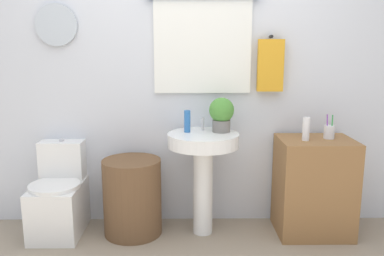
# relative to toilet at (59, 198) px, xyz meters

# --- Properties ---
(back_wall) EXTENTS (4.40, 0.18, 2.60)m
(back_wall) POSITION_rel_toilet_xyz_m (0.96, 0.27, 1.03)
(back_wall) COLOR silver
(back_wall) RESTS_ON ground_plane
(toilet) EXTENTS (0.38, 0.51, 0.72)m
(toilet) POSITION_rel_toilet_xyz_m (0.00, 0.00, 0.00)
(toilet) COLOR white
(toilet) RESTS_ON ground_plane
(laundry_hamper) EXTENTS (0.45, 0.45, 0.59)m
(laundry_hamper) POSITION_rel_toilet_xyz_m (0.57, -0.03, 0.02)
(laundry_hamper) COLOR brown
(laundry_hamper) RESTS_ON ground_plane
(pedestal_sink) EXTENTS (0.54, 0.54, 0.80)m
(pedestal_sink) POSITION_rel_toilet_xyz_m (1.12, -0.03, 0.33)
(pedestal_sink) COLOR white
(pedestal_sink) RESTS_ON ground_plane
(faucet) EXTENTS (0.03, 0.03, 0.10)m
(faucet) POSITION_rel_toilet_xyz_m (1.12, 0.09, 0.57)
(faucet) COLOR silver
(faucet) RESTS_ON pedestal_sink
(wooden_cabinet) EXTENTS (0.56, 0.44, 0.75)m
(wooden_cabinet) POSITION_rel_toilet_xyz_m (1.97, -0.03, 0.10)
(wooden_cabinet) COLOR olive
(wooden_cabinet) RESTS_ON ground_plane
(soap_bottle) EXTENTS (0.05, 0.05, 0.17)m
(soap_bottle) POSITION_rel_toilet_xyz_m (1.00, 0.02, 0.60)
(soap_bottle) COLOR #2D6BB7
(soap_bottle) RESTS_ON pedestal_sink
(potted_plant) EXTENTS (0.19, 0.19, 0.26)m
(potted_plant) POSITION_rel_toilet_xyz_m (1.26, 0.03, 0.66)
(potted_plant) COLOR slate
(potted_plant) RESTS_ON pedestal_sink
(lotion_bottle) EXTENTS (0.05, 0.05, 0.17)m
(lotion_bottle) POSITION_rel_toilet_xyz_m (1.88, -0.07, 0.56)
(lotion_bottle) COLOR white
(lotion_bottle) RESTS_ON wooden_cabinet
(toothbrush_cup) EXTENTS (0.08, 0.08, 0.19)m
(toothbrush_cup) POSITION_rel_toilet_xyz_m (2.07, -0.01, 0.53)
(toothbrush_cup) COLOR silver
(toothbrush_cup) RESTS_ON wooden_cabinet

